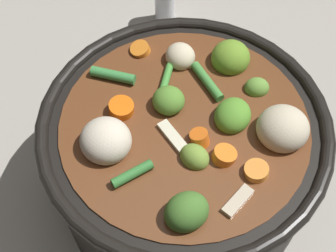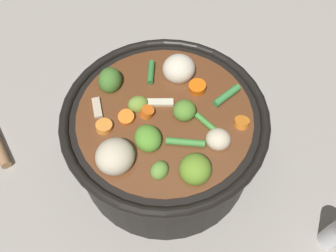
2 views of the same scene
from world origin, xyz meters
name	(u,v)px [view 2 (image 2 of 2)]	position (x,y,z in m)	size (l,w,h in m)	color
ground_plane	(166,157)	(0.00, 0.00, 0.00)	(1.10, 1.10, 0.00)	#9E998E
cooking_pot	(165,136)	(0.00, 0.00, 0.07)	(0.30, 0.30, 0.16)	black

